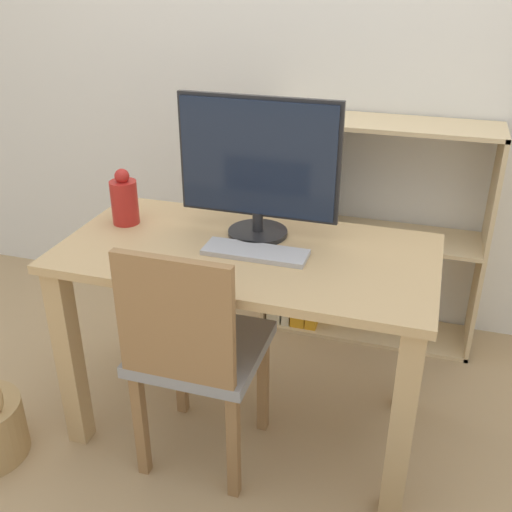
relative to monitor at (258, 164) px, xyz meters
name	(u,v)px	position (x,y,z in m)	size (l,w,h in m)	color
ground_plane	(248,421)	(0.00, -0.12, -0.98)	(10.00, 10.00, 0.00)	tan
wall_back	(316,32)	(0.00, 0.82, 0.32)	(8.00, 0.05, 2.60)	silver
desk	(247,289)	(0.00, -0.12, -0.40)	(1.23, 0.63, 0.73)	tan
monitor	(258,164)	(0.00, 0.00, 0.00)	(0.54, 0.20, 0.47)	#232326
keyboard	(255,252)	(0.04, -0.15, -0.24)	(0.34, 0.11, 0.02)	#B2B2B7
vase	(124,200)	(-0.48, -0.04, -0.17)	(0.09, 0.09, 0.20)	#B2231E
chair	(194,350)	(-0.10, -0.36, -0.51)	(0.40, 0.40, 0.86)	gray
bookshelf	(328,232)	(0.13, 0.64, -0.51)	(0.95, 0.28, 0.99)	#D8BC8C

